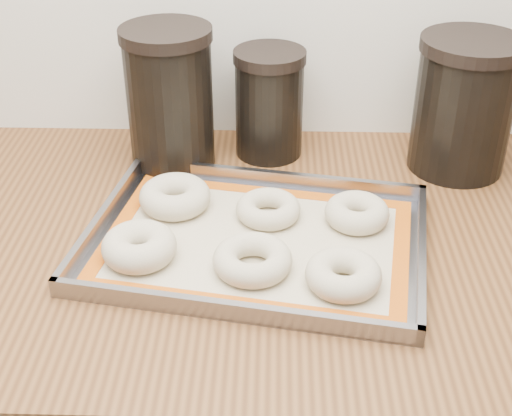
{
  "coord_description": "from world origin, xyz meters",
  "views": [
    {
      "loc": [
        -0.09,
        0.84,
        1.48
      ],
      "look_at": [
        -0.11,
        1.64,
        0.96
      ],
      "focal_mm": 50.0,
      "sensor_mm": 36.0,
      "label": 1
    }
  ],
  "objects_px": {
    "bagel_back_left": "(175,196)",
    "canister_left": "(170,98)",
    "bagel_front_mid": "(253,260)",
    "canister_mid": "(269,103)",
    "bagel_front_left": "(139,246)",
    "baking_tray": "(256,240)",
    "bagel_back_right": "(357,213)",
    "canister_right": "(464,105)",
    "bagel_back_mid": "(268,209)",
    "bagel_front_right": "(343,275)"
  },
  "relations": [
    {
      "from": "bagel_front_left",
      "to": "bagel_front_mid",
      "type": "distance_m",
      "value": 0.15
    },
    {
      "from": "bagel_front_left",
      "to": "canister_right",
      "type": "height_order",
      "value": "canister_right"
    },
    {
      "from": "bagel_back_left",
      "to": "canister_left",
      "type": "xyz_separation_m",
      "value": [
        -0.02,
        0.15,
        0.09
      ]
    },
    {
      "from": "canister_left",
      "to": "bagel_back_left",
      "type": "bearing_deg",
      "value": -81.94
    },
    {
      "from": "baking_tray",
      "to": "bagel_back_right",
      "type": "bearing_deg",
      "value": 19.7
    },
    {
      "from": "canister_left",
      "to": "canister_right",
      "type": "xyz_separation_m",
      "value": [
        0.47,
        -0.0,
        -0.01
      ]
    },
    {
      "from": "bagel_front_left",
      "to": "baking_tray",
      "type": "bearing_deg",
      "value": 15.96
    },
    {
      "from": "bagel_front_left",
      "to": "bagel_back_left",
      "type": "bearing_deg",
      "value": 76.31
    },
    {
      "from": "bagel_back_left",
      "to": "bagel_back_right",
      "type": "xyz_separation_m",
      "value": [
        0.27,
        -0.03,
        -0.0
      ]
    },
    {
      "from": "bagel_back_left",
      "to": "bagel_back_right",
      "type": "bearing_deg",
      "value": -7.21
    },
    {
      "from": "bagel_front_left",
      "to": "bagel_back_mid",
      "type": "bearing_deg",
      "value": 31.68
    },
    {
      "from": "bagel_back_right",
      "to": "canister_left",
      "type": "bearing_deg",
      "value": 147.45
    },
    {
      "from": "bagel_front_mid",
      "to": "canister_mid",
      "type": "distance_m",
      "value": 0.35
    },
    {
      "from": "bagel_front_left",
      "to": "bagel_back_right",
      "type": "distance_m",
      "value": 0.31
    },
    {
      "from": "bagel_back_right",
      "to": "canister_left",
      "type": "xyz_separation_m",
      "value": [
        -0.29,
        0.18,
        0.09
      ]
    },
    {
      "from": "bagel_back_left",
      "to": "bagel_back_mid",
      "type": "relative_size",
      "value": 1.13
    },
    {
      "from": "bagel_back_right",
      "to": "canister_mid",
      "type": "relative_size",
      "value": 0.51
    },
    {
      "from": "bagel_back_right",
      "to": "canister_right",
      "type": "height_order",
      "value": "canister_right"
    },
    {
      "from": "bagel_back_left",
      "to": "bagel_back_right",
      "type": "relative_size",
      "value": 1.14
    },
    {
      "from": "bagel_back_right",
      "to": "canister_mid",
      "type": "distance_m",
      "value": 0.27
    },
    {
      "from": "canister_right",
      "to": "bagel_back_mid",
      "type": "bearing_deg",
      "value": -150.53
    },
    {
      "from": "bagel_back_mid",
      "to": "canister_right",
      "type": "distance_m",
      "value": 0.36
    },
    {
      "from": "baking_tray",
      "to": "bagel_front_left",
      "type": "relative_size",
      "value": 5.07
    },
    {
      "from": "bagel_front_mid",
      "to": "bagel_back_mid",
      "type": "height_order",
      "value": "bagel_front_mid"
    },
    {
      "from": "bagel_front_left",
      "to": "bagel_front_mid",
      "type": "bearing_deg",
      "value": -7.68
    },
    {
      "from": "bagel_front_left",
      "to": "bagel_front_right",
      "type": "height_order",
      "value": "bagel_front_left"
    },
    {
      "from": "baking_tray",
      "to": "canister_mid",
      "type": "distance_m",
      "value": 0.29
    },
    {
      "from": "bagel_front_right",
      "to": "bagel_back_left",
      "type": "xyz_separation_m",
      "value": [
        -0.24,
        0.18,
        0.0
      ]
    },
    {
      "from": "bagel_front_right",
      "to": "canister_right",
      "type": "bearing_deg",
      "value": 57.55
    },
    {
      "from": "baking_tray",
      "to": "bagel_front_mid",
      "type": "xyz_separation_m",
      "value": [
        -0.0,
        -0.06,
        0.01
      ]
    },
    {
      "from": "bagel_front_left",
      "to": "canister_mid",
      "type": "height_order",
      "value": "canister_mid"
    },
    {
      "from": "baking_tray",
      "to": "bagel_back_mid",
      "type": "height_order",
      "value": "bagel_back_mid"
    },
    {
      "from": "bagel_front_right",
      "to": "canister_left",
      "type": "distance_m",
      "value": 0.43
    },
    {
      "from": "bagel_back_mid",
      "to": "canister_right",
      "type": "xyz_separation_m",
      "value": [
        0.31,
        0.17,
        0.09
      ]
    },
    {
      "from": "baking_tray",
      "to": "bagel_front_right",
      "type": "distance_m",
      "value": 0.15
    },
    {
      "from": "baking_tray",
      "to": "bagel_back_right",
      "type": "height_order",
      "value": "bagel_back_right"
    },
    {
      "from": "bagel_back_mid",
      "to": "canister_mid",
      "type": "relative_size",
      "value": 0.52
    },
    {
      "from": "bagel_back_left",
      "to": "bagel_back_right",
      "type": "distance_m",
      "value": 0.27
    },
    {
      "from": "bagel_front_left",
      "to": "bagel_back_mid",
      "type": "relative_size",
      "value": 1.07
    },
    {
      "from": "bagel_back_right",
      "to": "canister_right",
      "type": "relative_size",
      "value": 0.43
    },
    {
      "from": "bagel_front_right",
      "to": "canister_mid",
      "type": "distance_m",
      "value": 0.39
    },
    {
      "from": "bagel_back_left",
      "to": "canister_right",
      "type": "xyz_separation_m",
      "value": [
        0.44,
        0.15,
        0.09
      ]
    },
    {
      "from": "baking_tray",
      "to": "bagel_front_right",
      "type": "bearing_deg",
      "value": -39.76
    },
    {
      "from": "baking_tray",
      "to": "bagel_back_left",
      "type": "relative_size",
      "value": 4.81
    },
    {
      "from": "baking_tray",
      "to": "canister_left",
      "type": "xyz_separation_m",
      "value": [
        -0.14,
        0.23,
        0.11
      ]
    },
    {
      "from": "bagel_back_left",
      "to": "canister_right",
      "type": "height_order",
      "value": "canister_right"
    },
    {
      "from": "baking_tray",
      "to": "canister_left",
      "type": "relative_size",
      "value": 2.22
    },
    {
      "from": "bagel_front_left",
      "to": "canister_left",
      "type": "xyz_separation_m",
      "value": [
        0.01,
        0.28,
        0.09
      ]
    },
    {
      "from": "bagel_front_left",
      "to": "bagel_front_mid",
      "type": "relative_size",
      "value": 0.96
    },
    {
      "from": "bagel_back_mid",
      "to": "bagel_back_right",
      "type": "distance_m",
      "value": 0.13
    }
  ]
}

